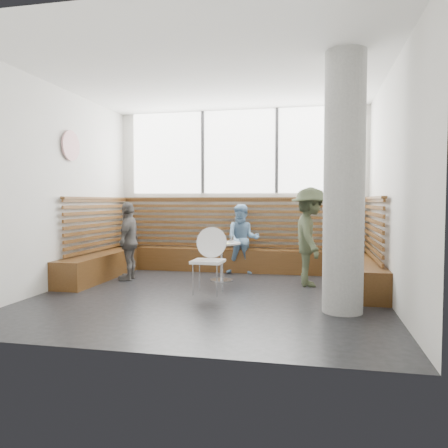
% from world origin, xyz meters
% --- Properties ---
extents(room, '(5.00, 5.00, 3.20)m').
position_xyz_m(room, '(0.00, 0.00, 1.60)').
color(room, silver).
rests_on(room, ground).
extents(booth, '(5.00, 2.50, 1.44)m').
position_xyz_m(booth, '(0.00, 1.77, 0.41)').
color(booth, '#432910').
rests_on(booth, ground).
extents(concrete_column, '(0.50, 0.50, 3.20)m').
position_xyz_m(concrete_column, '(1.85, -0.60, 1.60)').
color(concrete_column, gray).
rests_on(concrete_column, ground).
extents(wall_art, '(0.03, 0.50, 0.50)m').
position_xyz_m(wall_art, '(-2.46, 0.40, 2.30)').
color(wall_art, white).
rests_on(wall_art, room).
extents(cafe_table, '(0.65, 0.65, 0.67)m').
position_xyz_m(cafe_table, '(-0.08, 1.18, 0.48)').
color(cafe_table, silver).
rests_on(cafe_table, ground).
extents(cafe_chair, '(0.47, 0.46, 0.99)m').
position_xyz_m(cafe_chair, '(-0.06, 0.19, 0.58)').
color(cafe_chair, white).
rests_on(cafe_chair, ground).
extents(adult_man, '(0.74, 1.11, 1.61)m').
position_xyz_m(adult_man, '(1.42, 1.06, 0.81)').
color(adult_man, '#3A432C').
rests_on(adult_man, ground).
extents(child_back, '(0.70, 0.58, 1.32)m').
position_xyz_m(child_back, '(0.16, 1.96, 0.66)').
color(child_back, '#6A91B7').
rests_on(child_back, ground).
extents(child_left, '(0.42, 0.83, 1.36)m').
position_xyz_m(child_left, '(-1.71, 0.96, 0.68)').
color(child_left, '#585450').
rests_on(child_left, ground).
extents(plate_near, '(0.21, 0.21, 0.01)m').
position_xyz_m(plate_near, '(-0.21, 1.27, 0.68)').
color(plate_near, white).
rests_on(plate_near, cafe_table).
extents(plate_far, '(0.18, 0.18, 0.01)m').
position_xyz_m(plate_far, '(0.03, 1.32, 0.68)').
color(plate_far, white).
rests_on(plate_far, cafe_table).
extents(glass_left, '(0.07, 0.07, 0.11)m').
position_xyz_m(glass_left, '(-0.27, 1.16, 0.73)').
color(glass_left, white).
rests_on(glass_left, cafe_table).
extents(glass_mid, '(0.07, 0.07, 0.11)m').
position_xyz_m(glass_mid, '(-0.05, 1.10, 0.72)').
color(glass_mid, white).
rests_on(glass_mid, cafe_table).
extents(glass_right, '(0.07, 0.07, 0.11)m').
position_xyz_m(glass_right, '(0.08, 1.24, 0.73)').
color(glass_right, white).
rests_on(glass_right, cafe_table).
extents(menu_card, '(0.22, 0.16, 0.00)m').
position_xyz_m(menu_card, '(-0.01, 1.00, 0.67)').
color(menu_card, '#A5C64C').
rests_on(menu_card, cafe_table).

